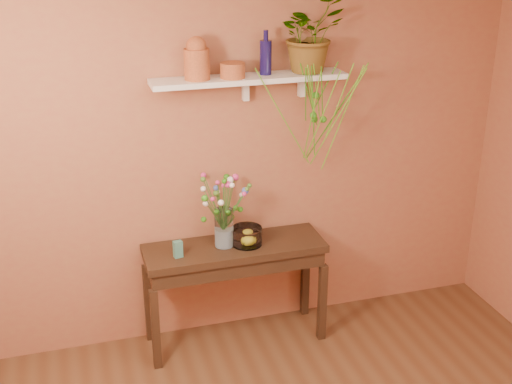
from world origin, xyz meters
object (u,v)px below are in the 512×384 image
at_px(terracotta_jug, 197,59).
at_px(blue_bottle, 266,57).
at_px(sideboard, 235,259).
at_px(glass_vase, 224,231).
at_px(spider_plant, 310,34).
at_px(glass_bowl, 247,237).
at_px(bouquet, 224,195).

xyz_separation_m(terracotta_jug, blue_bottle, (0.46, 0.03, -0.01)).
bearing_deg(terracotta_jug, sideboard, -22.90).
relative_size(blue_bottle, glass_vase, 1.05).
bearing_deg(spider_plant, glass_bowl, -164.86).
distance_m(bouquet, glass_bowl, 0.36).
height_order(sideboard, spider_plant, spider_plant).
xyz_separation_m(spider_plant, glass_bowl, (-0.48, -0.13, -1.36)).
height_order(terracotta_jug, blue_bottle, blue_bottle).
xyz_separation_m(sideboard, terracotta_jug, (-0.21, 0.09, 1.41)).
bearing_deg(bouquet, glass_bowl, -7.24).
bearing_deg(glass_vase, spider_plant, 9.45).
bearing_deg(sideboard, blue_bottle, 23.69).
xyz_separation_m(sideboard, blue_bottle, (0.26, 0.11, 1.40)).
xyz_separation_m(blue_bottle, spider_plant, (0.31, 0.00, 0.13)).
distance_m(terracotta_jug, blue_bottle, 0.47).
xyz_separation_m(terracotta_jug, glass_vase, (0.14, -0.08, -1.18)).
distance_m(spider_plant, bouquet, 1.22).
height_order(blue_bottle, bouquet, blue_bottle).
bearing_deg(terracotta_jug, bouquet, -29.40).
relative_size(sideboard, terracotta_jug, 4.64).
height_order(terracotta_jug, spider_plant, spider_plant).
height_order(terracotta_jug, bouquet, terracotta_jug).
distance_m(blue_bottle, glass_bowl, 1.24).
height_order(glass_vase, bouquet, bouquet).
xyz_separation_m(spider_plant, bouquet, (-0.63, -0.11, -1.03)).
bearing_deg(bouquet, blue_bottle, 18.19).
distance_m(sideboard, bouquet, 0.50).
height_order(blue_bottle, glass_vase, blue_bottle).
xyz_separation_m(blue_bottle, bouquet, (-0.32, -0.11, -0.90)).
bearing_deg(blue_bottle, bouquet, -161.81).
xyz_separation_m(sideboard, glass_bowl, (0.09, -0.01, 0.17)).
bearing_deg(terracotta_jug, glass_vase, -29.18).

